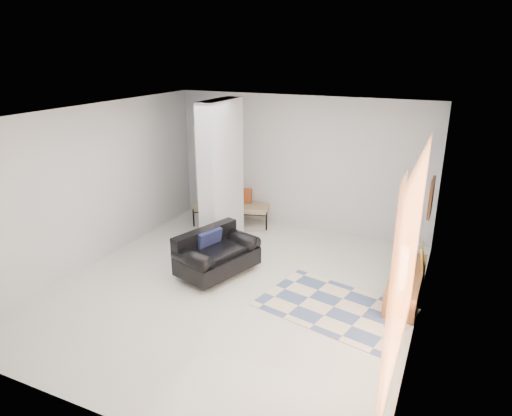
% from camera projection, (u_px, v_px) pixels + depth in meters
% --- Properties ---
extents(floor, '(6.00, 6.00, 0.00)m').
position_uv_depth(floor, '(236.00, 288.00, 7.39)').
color(floor, silver).
rests_on(floor, ground).
extents(ceiling, '(6.00, 6.00, 0.00)m').
position_uv_depth(ceiling, '(233.00, 114.00, 6.46)').
color(ceiling, white).
rests_on(ceiling, wall_back).
extents(wall_back, '(6.00, 0.00, 6.00)m').
position_uv_depth(wall_back, '(300.00, 164.00, 9.50)').
color(wall_back, silver).
rests_on(wall_back, ground).
extents(wall_front, '(6.00, 0.00, 6.00)m').
position_uv_depth(wall_front, '(92.00, 301.00, 4.35)').
color(wall_front, silver).
rests_on(wall_front, ground).
extents(wall_left, '(0.00, 6.00, 6.00)m').
position_uv_depth(wall_left, '(95.00, 186.00, 8.00)').
color(wall_left, silver).
rests_on(wall_left, ground).
extents(wall_right, '(0.00, 6.00, 6.00)m').
position_uv_depth(wall_right, '(425.00, 236.00, 5.85)').
color(wall_right, silver).
rests_on(wall_right, ground).
extents(partition_column, '(0.35, 1.20, 2.80)m').
position_uv_depth(partition_column, '(221.00, 174.00, 8.73)').
color(partition_column, silver).
rests_on(partition_column, floor).
extents(hallway_door, '(0.85, 0.06, 2.04)m').
position_uv_depth(hallway_door, '(212.00, 171.00, 10.41)').
color(hallway_door, white).
rests_on(hallway_door, floor).
extents(curtain, '(0.00, 2.55, 2.55)m').
position_uv_depth(curtain, '(408.00, 269.00, 4.87)').
color(curtain, orange).
rests_on(curtain, wall_right).
extents(wall_art, '(0.04, 0.45, 0.55)m').
position_uv_depth(wall_art, '(431.00, 198.00, 6.55)').
color(wall_art, '#3E2110').
rests_on(wall_art, wall_right).
extents(media_console, '(0.45, 1.63, 0.80)m').
position_uv_depth(media_console, '(406.00, 284.00, 7.11)').
color(media_console, brown).
rests_on(media_console, floor).
extents(loveseat, '(1.17, 1.55, 0.76)m').
position_uv_depth(loveseat, '(215.00, 254.00, 7.78)').
color(loveseat, silver).
rests_on(loveseat, floor).
extents(daybed, '(1.75, 1.12, 0.77)m').
position_uv_depth(daybed, '(231.00, 204.00, 10.06)').
color(daybed, black).
rests_on(daybed, floor).
extents(area_rug, '(2.40, 1.86, 0.01)m').
position_uv_depth(area_rug, '(334.00, 307.00, 6.84)').
color(area_rug, beige).
rests_on(area_rug, floor).
extents(cylinder_lamp, '(0.12, 0.12, 0.64)m').
position_uv_depth(cylinder_lamp, '(403.00, 269.00, 6.47)').
color(cylinder_lamp, beige).
rests_on(cylinder_lamp, media_console).
extents(bronze_figurine, '(0.15, 0.15, 0.27)m').
position_uv_depth(bronze_figurine, '(410.00, 249.00, 7.56)').
color(bronze_figurine, '#332617').
rests_on(bronze_figurine, media_console).
extents(vase, '(0.19, 0.19, 0.20)m').
position_uv_depth(vase, '(405.00, 266.00, 7.05)').
color(vase, silver).
rests_on(vase, media_console).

